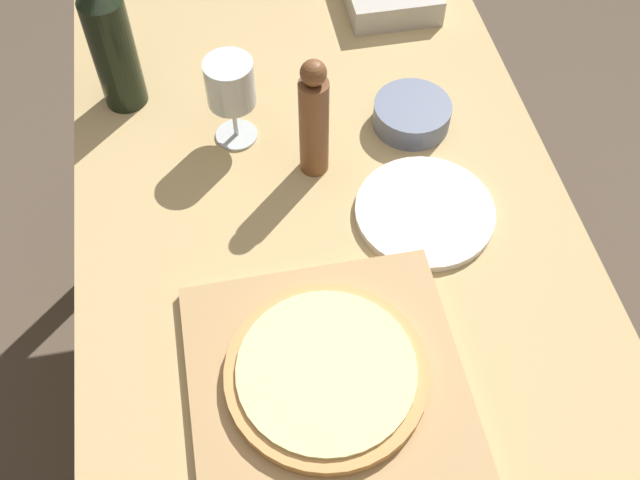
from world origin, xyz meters
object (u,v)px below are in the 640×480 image
(pizza, at_px, (326,373))
(wine_glass, at_px, (230,86))
(wine_bottle, at_px, (111,42))
(pepper_mill, at_px, (314,120))
(small_bowl, at_px, (412,114))

(pizza, xyz_separation_m, wine_glass, (-0.06, 0.47, 0.08))
(pizza, distance_m, wine_bottle, 0.64)
(pizza, bearing_deg, wine_bottle, 111.96)
(pepper_mill, bearing_deg, wine_bottle, 143.90)
(pepper_mill, distance_m, small_bowl, 0.21)
(wine_bottle, distance_m, wine_glass, 0.22)
(wine_bottle, bearing_deg, small_bowl, -17.67)
(pepper_mill, bearing_deg, pizza, -98.33)
(wine_bottle, distance_m, small_bowl, 0.50)
(wine_glass, height_order, small_bowl, wine_glass)
(pizza, height_order, wine_glass, wine_glass)
(pizza, xyz_separation_m, wine_bottle, (-0.24, 0.59, 0.10))
(pizza, xyz_separation_m, pepper_mill, (0.06, 0.38, 0.08))
(wine_bottle, height_order, small_bowl, wine_bottle)
(wine_bottle, relative_size, small_bowl, 2.35)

